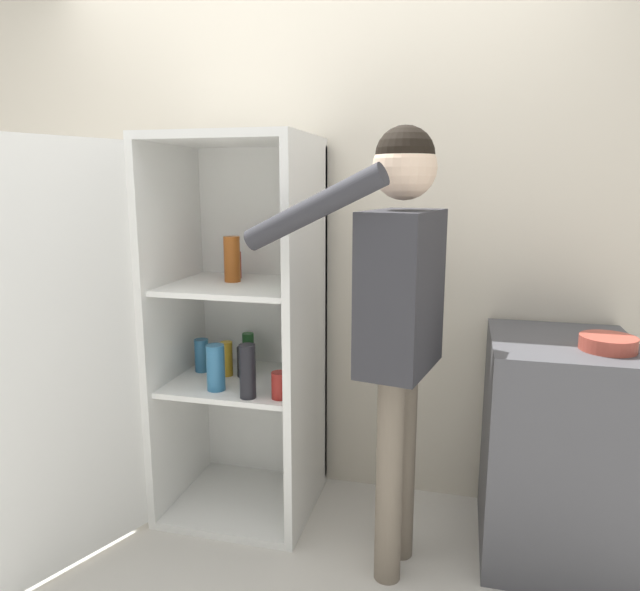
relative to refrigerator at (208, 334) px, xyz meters
name	(u,v)px	position (x,y,z in m)	size (l,w,h in m)	color
wall_back	(313,235)	(0.37, 0.45, 0.41)	(7.00, 0.06, 2.55)	beige
refrigerator	(208,334)	(0.00, 0.00, 0.00)	(0.98, 1.23, 1.73)	white
person	(399,295)	(0.87, -0.18, 0.25)	(0.72, 0.53, 1.73)	#726656
counter	(554,448)	(1.49, 0.08, -0.41)	(0.55, 0.63, 0.92)	#4C4C51
bowl	(608,343)	(1.63, -0.02, 0.08)	(0.20, 0.20, 0.05)	#B24738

